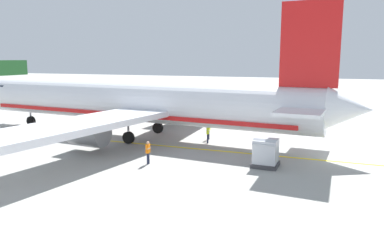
{
  "coord_description": "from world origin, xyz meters",
  "views": [
    {
      "loc": [
        -30.05,
        1.94,
        7.62
      ],
      "look_at": [
        0.31,
        13.34,
        2.17
      ],
      "focal_mm": 34.45,
      "sensor_mm": 36.0,
      "label": 1
    }
  ],
  "objects_px": {
    "cargo_container_near": "(266,153)",
    "crew_marshaller": "(148,151)",
    "cargo_container_mid": "(305,117)",
    "airliner_foreground": "(135,103)",
    "crew_loader_right": "(208,132)",
    "crew_loader_left": "(208,129)"
  },
  "relations": [
    {
      "from": "crew_marshaller",
      "to": "crew_loader_left",
      "type": "distance_m",
      "value": 9.52
    },
    {
      "from": "cargo_container_near",
      "to": "crew_marshaller",
      "type": "relative_size",
      "value": 1.24
    },
    {
      "from": "cargo_container_mid",
      "to": "crew_marshaller",
      "type": "bearing_deg",
      "value": 155.27
    },
    {
      "from": "crew_loader_right",
      "to": "cargo_container_mid",
      "type": "bearing_deg",
      "value": -30.58
    },
    {
      "from": "airliner_foreground",
      "to": "crew_marshaller",
      "type": "relative_size",
      "value": 24.66
    },
    {
      "from": "cargo_container_mid",
      "to": "crew_loader_left",
      "type": "xyz_separation_m",
      "value": [
        -11.34,
        7.99,
        0.08
      ]
    },
    {
      "from": "cargo_container_mid",
      "to": "airliner_foreground",
      "type": "bearing_deg",
      "value": 130.7
    },
    {
      "from": "airliner_foreground",
      "to": "crew_marshaller",
      "type": "bearing_deg",
      "value": -145.64
    },
    {
      "from": "cargo_container_mid",
      "to": "crew_marshaller",
      "type": "distance_m",
      "value": 22.82
    },
    {
      "from": "cargo_container_near",
      "to": "crew_loader_right",
      "type": "bearing_deg",
      "value": 47.76
    },
    {
      "from": "crew_marshaller",
      "to": "cargo_container_near",
      "type": "bearing_deg",
      "value": -73.97
    },
    {
      "from": "cargo_container_near",
      "to": "crew_marshaller",
      "type": "xyz_separation_m",
      "value": [
        -2.33,
        8.11,
        0.0
      ]
    },
    {
      "from": "cargo_container_mid",
      "to": "crew_loader_left",
      "type": "height_order",
      "value": "cargo_container_mid"
    },
    {
      "from": "airliner_foreground",
      "to": "crew_loader_right",
      "type": "bearing_deg",
      "value": -89.78
    },
    {
      "from": "cargo_container_near",
      "to": "crew_marshaller",
      "type": "distance_m",
      "value": 8.44
    },
    {
      "from": "cargo_container_near",
      "to": "crew_loader_left",
      "type": "bearing_deg",
      "value": 42.89
    },
    {
      "from": "crew_loader_right",
      "to": "crew_loader_left",
      "type": "bearing_deg",
      "value": 15.61
    },
    {
      "from": "cargo_container_near",
      "to": "cargo_container_mid",
      "type": "xyz_separation_m",
      "value": [
        18.39,
        -1.43,
        -0.04
      ]
    },
    {
      "from": "crew_loader_left",
      "to": "crew_marshaller",
      "type": "bearing_deg",
      "value": 170.57
    },
    {
      "from": "crew_loader_right",
      "to": "cargo_container_near",
      "type": "bearing_deg",
      "value": -132.24
    },
    {
      "from": "crew_loader_left",
      "to": "cargo_container_near",
      "type": "bearing_deg",
      "value": -137.11
    },
    {
      "from": "airliner_foreground",
      "to": "cargo_container_mid",
      "type": "xyz_separation_m",
      "value": [
        12.84,
        -14.93,
        -2.44
      ]
    }
  ]
}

